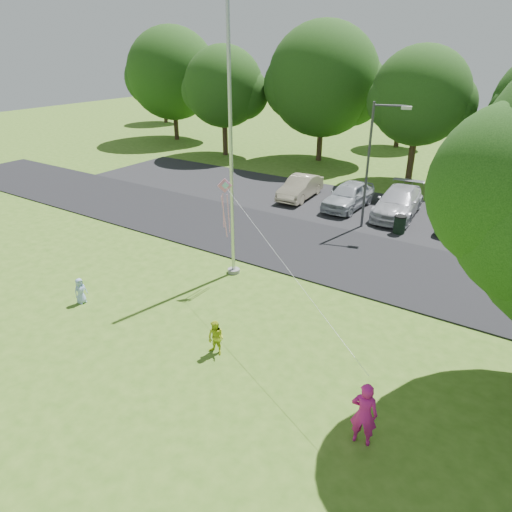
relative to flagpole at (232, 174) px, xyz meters
The scene contains 12 objects.
ground 7.39m from the flagpole, 55.01° to the right, with size 120.00×120.00×0.00m, color #406A1B.
park_road 6.73m from the flagpole, 48.81° to the left, with size 60.00×6.00×0.06m, color black.
parking_strip 11.82m from the flagpole, 71.57° to the left, with size 42.00×7.00×0.06m, color black.
flagpole is the anchor object (origin of this frame).
street_lamp 8.38m from the flagpole, 70.94° to the left, with size 1.72×0.65×6.24m.
trash_can 9.84m from the flagpole, 61.21° to the left, with size 0.61×0.61×0.97m.
tree_row 19.95m from the flagpole, 75.18° to the left, with size 64.35×11.94×10.88m.
parked_cars 11.68m from the flagpole, 68.04° to the left, with size 13.89×5.39×1.48m.
woman 10.11m from the flagpole, 35.46° to the right, with size 0.63×0.41×1.73m, color #C61A87.
child_yellow 6.57m from the flagpole, 59.57° to the right, with size 0.55×0.43×1.14m, color #B9CE20.
child_blue 7.03m from the flagpole, 122.50° to the right, with size 0.48×0.31×0.99m, color #9CB7F0.
kite 1.31m from the flagpole, 60.36° to the right, with size 7.76×5.03×2.41m.
Camera 1 is at (6.61, -8.62, 8.65)m, focal length 32.00 mm.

